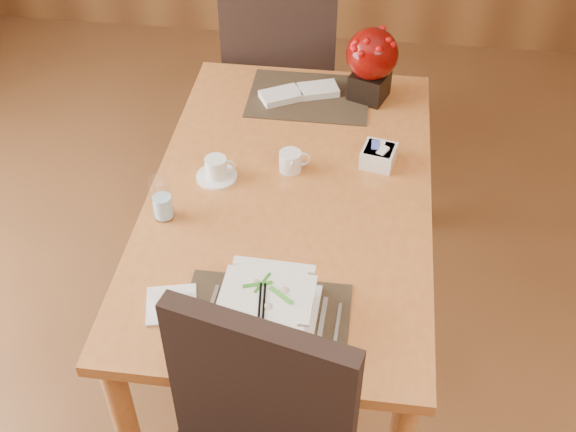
# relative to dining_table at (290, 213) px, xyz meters

# --- Properties ---
(dining_table) EXTENTS (0.90, 1.50, 0.75)m
(dining_table) POSITION_rel_dining_table_xyz_m (0.00, 0.00, 0.00)
(dining_table) COLOR #C07135
(dining_table) RESTS_ON ground
(placemat_near) EXTENTS (0.45, 0.33, 0.01)m
(placemat_near) POSITION_rel_dining_table_xyz_m (0.00, -0.55, 0.10)
(placemat_near) COLOR black
(placemat_near) RESTS_ON dining_table
(placemat_far) EXTENTS (0.45, 0.33, 0.01)m
(placemat_far) POSITION_rel_dining_table_xyz_m (0.00, 0.55, 0.10)
(placemat_far) COLOR black
(placemat_far) RESTS_ON dining_table
(soup_setting) EXTENTS (0.27, 0.27, 0.11)m
(soup_setting) POSITION_rel_dining_table_xyz_m (0.01, -0.54, 0.15)
(soup_setting) COLOR white
(soup_setting) RESTS_ON dining_table
(coffee_cup) EXTENTS (0.14, 0.14, 0.08)m
(coffee_cup) POSITION_rel_dining_table_xyz_m (-0.25, 0.04, 0.13)
(coffee_cup) COLOR white
(coffee_cup) RESTS_ON dining_table
(water_glass) EXTENTS (0.08, 0.08, 0.15)m
(water_glass) POSITION_rel_dining_table_xyz_m (-0.37, -0.17, 0.17)
(water_glass) COLOR white
(water_glass) RESTS_ON dining_table
(creamer_jug) EXTENTS (0.12, 0.12, 0.07)m
(creamer_jug) POSITION_rel_dining_table_xyz_m (-0.01, 0.11, 0.13)
(creamer_jug) COLOR white
(creamer_jug) RESTS_ON dining_table
(sugar_caddy) EXTENTS (0.13, 0.13, 0.06)m
(sugar_caddy) POSITION_rel_dining_table_xyz_m (0.27, 0.18, 0.13)
(sugar_caddy) COLOR white
(sugar_caddy) RESTS_ON dining_table
(berry_decor) EXTENTS (0.19, 0.19, 0.28)m
(berry_decor) POSITION_rel_dining_table_xyz_m (0.22, 0.58, 0.26)
(berry_decor) COLOR black
(berry_decor) RESTS_ON dining_table
(napkins_far) EXTENTS (0.31, 0.21, 0.03)m
(napkins_far) POSITION_rel_dining_table_xyz_m (-0.03, 0.55, 0.12)
(napkins_far) COLOR silver
(napkins_far) RESTS_ON dining_table
(bread_plate) EXTENTS (0.16, 0.16, 0.01)m
(bread_plate) POSITION_rel_dining_table_xyz_m (-0.26, -0.52, 0.10)
(bread_plate) COLOR white
(bread_plate) RESTS_ON dining_table
(far_chair) EXTENTS (0.54, 0.54, 1.04)m
(far_chair) POSITION_rel_dining_table_xyz_m (-0.17, 0.97, -0.06)
(far_chair) COLOR black
(far_chair) RESTS_ON ground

